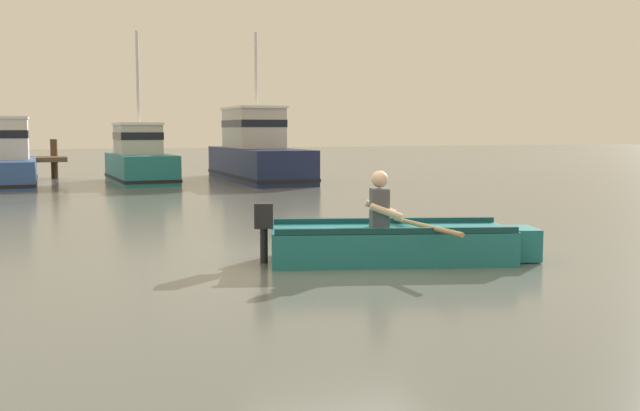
{
  "coord_description": "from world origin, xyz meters",
  "views": [
    {
      "loc": [
        -3.73,
        -8.8,
        1.72
      ],
      "look_at": [
        0.23,
        1.77,
        0.55
      ],
      "focal_mm": 41.3,
      "sensor_mm": 36.0,
      "label": 1
    }
  ],
  "objects": [
    {
      "name": "ground_plane",
      "position": [
        0.0,
        0.0,
        0.0
      ],
      "size": [
        120.0,
        120.0,
        0.0
      ],
      "primitive_type": "plane",
      "color": "slate"
    },
    {
      "name": "rowboat_with_person",
      "position": [
        0.53,
        -0.25,
        0.25
      ],
      "size": [
        3.67,
        2.21,
        1.19
      ],
      "color": "#1E727A",
      "rests_on": "ground"
    },
    {
      "name": "moored_boat_blue",
      "position": [
        -4.85,
        15.63,
        0.77
      ],
      "size": [
        1.8,
        4.72,
        2.12
      ],
      "color": "#2D519E",
      "rests_on": "ground"
    },
    {
      "name": "moored_boat_teal",
      "position": [
        -0.82,
        15.7,
        0.73
      ],
      "size": [
        1.94,
        4.56,
        4.86
      ],
      "color": "#1E727A",
      "rests_on": "ground"
    },
    {
      "name": "moored_boat_navy",
      "position": [
        3.03,
        15.36,
        0.93
      ],
      "size": [
        2.02,
        6.75,
        4.95
      ],
      "color": "#19234C",
      "rests_on": "ground"
    }
  ]
}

